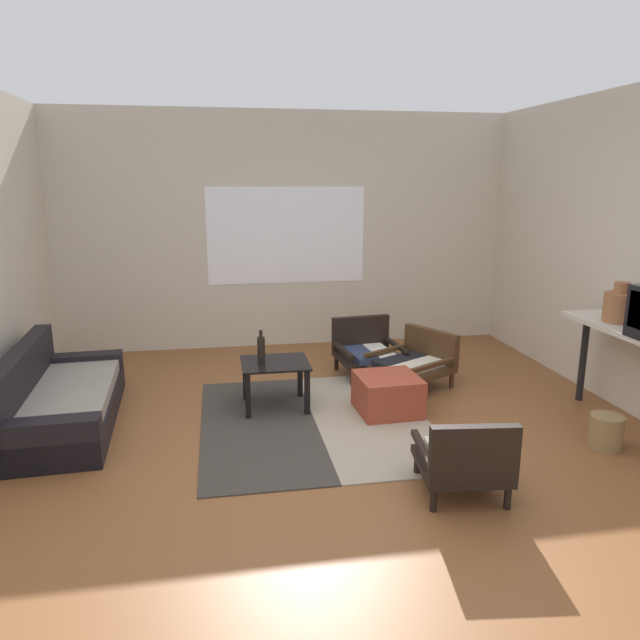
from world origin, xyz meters
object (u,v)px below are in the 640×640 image
object	(u,v)px
clay_vase	(620,306)
glass_bottle	(261,349)
armchair_striped_foreground	(465,459)
coffee_table	(275,371)
wicker_basket	(606,432)
armchair_by_window	(367,349)
armchair_corner	(416,360)
ottoman_orange	(388,394)
couch	(58,401)

from	to	relation	value
clay_vase	glass_bottle	xyz separation A→B (m)	(-2.83, 0.67, -0.41)
armchair_striped_foreground	clay_vase	world-z (taller)	clay_vase
coffee_table	wicker_basket	xyz separation A→B (m)	(2.33, -1.21, -0.20)
armchair_by_window	armchair_corner	world-z (taller)	armchair_by_window
ottoman_orange	couch	bearing A→B (deg)	175.72
coffee_table	armchair_striped_foreground	size ratio (longest dim) A/B	0.95
couch	armchair_by_window	world-z (taller)	couch
armchair_corner	wicker_basket	world-z (taller)	armchair_corner
coffee_table	armchair_corner	world-z (taller)	armchair_corner
armchair_corner	clay_vase	bearing A→B (deg)	-37.81
armchair_corner	clay_vase	xyz separation A→B (m)	(1.33, -1.03, 0.70)
armchair_striped_foreground	wicker_basket	size ratio (longest dim) A/B	2.42
coffee_table	armchair_by_window	distance (m)	1.28
couch	coffee_table	distance (m)	1.76
glass_bottle	armchair_by_window	bearing A→B (deg)	35.23
couch	ottoman_orange	world-z (taller)	couch
couch	wicker_basket	distance (m)	4.24
couch	armchair_corner	xyz separation A→B (m)	(3.15, 0.43, 0.04)
clay_vase	ottoman_orange	bearing A→B (deg)	167.45
armchair_striped_foreground	glass_bottle	distance (m)	2.03
armchair_corner	armchair_by_window	bearing A→B (deg)	130.84
armchair_corner	clay_vase	world-z (taller)	clay_vase
armchair_striped_foreground	ottoman_orange	bearing A→B (deg)	93.43
couch	ottoman_orange	distance (m)	2.69
coffee_table	armchair_corner	distance (m)	1.43
clay_vase	glass_bottle	size ratio (longest dim) A/B	1.12
glass_bottle	wicker_basket	size ratio (longest dim) A/B	1.16
ottoman_orange	clay_vase	xyz separation A→B (m)	(1.79, -0.40, 0.79)
coffee_table	armchair_by_window	world-z (taller)	armchair_by_window
armchair_by_window	ottoman_orange	distance (m)	1.07
couch	armchair_corner	distance (m)	3.18
ottoman_orange	armchair_striped_foreground	bearing A→B (deg)	-86.57
coffee_table	glass_bottle	bearing A→B (deg)	-172.67
clay_vase	wicker_basket	size ratio (longest dim) A/B	1.30
armchair_corner	ottoman_orange	bearing A→B (deg)	-126.12
wicker_basket	ottoman_orange	bearing A→B (deg)	146.46
armchair_striped_foreground	wicker_basket	xyz separation A→B (m)	(1.32, 0.47, -0.13)
ottoman_orange	glass_bottle	bearing A→B (deg)	165.56
couch	clay_vase	size ratio (longest dim) A/B	5.52
armchair_corner	glass_bottle	world-z (taller)	glass_bottle
armchair_striped_foreground	clay_vase	size ratio (longest dim) A/B	1.86
armchair_corner	ottoman_orange	xyz separation A→B (m)	(-0.46, -0.63, -0.08)
couch	armchair_corner	world-z (taller)	couch
wicker_basket	glass_bottle	bearing A→B (deg)	153.90
armchair_striped_foreground	ottoman_orange	size ratio (longest dim) A/B	1.20
armchair_by_window	clay_vase	size ratio (longest dim) A/B	2.09
ottoman_orange	glass_bottle	world-z (taller)	glass_bottle
glass_bottle	clay_vase	bearing A→B (deg)	-13.25
armchair_corner	coffee_table	bearing A→B (deg)	-165.85
armchair_striped_foreground	ottoman_orange	xyz separation A→B (m)	(-0.08, 1.40, -0.09)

